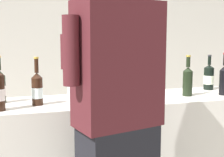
{
  "coord_description": "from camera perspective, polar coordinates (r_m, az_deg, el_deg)",
  "views": [
    {
      "loc": [
        -0.77,
        -2.08,
        1.4
      ],
      "look_at": [
        -0.14,
        0.0,
        1.11
      ],
      "focal_mm": 48.65,
      "sensor_mm": 36.0,
      "label": 1
    }
  ],
  "objects": [
    {
      "name": "wine_bottle_4",
      "position": [
        2.51,
        20.33,
        -0.08
      ],
      "size": [
        0.07,
        0.07,
        0.33
      ],
      "color": "black",
      "rests_on": "counter"
    },
    {
      "name": "wall_back",
      "position": [
        4.74,
        -7.41,
        7.63
      ],
      "size": [
        8.0,
        0.1,
        2.8
      ],
      "primitive_type": "cube",
      "color": "beige",
      "rests_on": "ground_plane"
    },
    {
      "name": "wine_bottle_7",
      "position": [
        2.32,
        3.14,
        -0.33
      ],
      "size": [
        0.08,
        0.08,
        0.32
      ],
      "color": "black",
      "rests_on": "counter"
    },
    {
      "name": "ice_bucket",
      "position": [
        2.09,
        -5.79,
        -1.24
      ],
      "size": [
        0.2,
        0.2,
        0.24
      ],
      "color": "silver",
      "rests_on": "counter"
    },
    {
      "name": "wine_bottle_1",
      "position": [
        2.73,
        17.72,
        0.21
      ],
      "size": [
        0.08,
        0.08,
        0.3
      ],
      "color": "black",
      "rests_on": "counter"
    },
    {
      "name": "wine_bottle_8",
      "position": [
        2.06,
        -13.89,
        -1.88
      ],
      "size": [
        0.07,
        0.07,
        0.32
      ],
      "color": "black",
      "rests_on": "counter"
    },
    {
      "name": "wine_glass",
      "position": [
        2.2,
        2.58,
        -0.56
      ],
      "size": [
        0.07,
        0.07,
        0.18
      ],
      "color": "silver",
      "rests_on": "counter"
    },
    {
      "name": "wine_bottle_6",
      "position": [
        2.07,
        3.37,
        -1.11
      ],
      "size": [
        0.07,
        0.07,
        0.33
      ],
      "color": "black",
      "rests_on": "counter"
    },
    {
      "name": "person_server",
      "position": [
        2.77,
        -3.39,
        -4.01
      ],
      "size": [
        0.59,
        0.25,
        1.72
      ],
      "color": "black",
      "rests_on": "ground_plane"
    },
    {
      "name": "wine_bottle_2",
      "position": [
        2.2,
        -20.32,
        -1.46
      ],
      "size": [
        0.08,
        0.08,
        0.32
      ],
      "color": "black",
      "rests_on": "counter"
    },
    {
      "name": "person_guest",
      "position": [
        1.64,
        1.06,
        -11.46
      ],
      "size": [
        0.58,
        0.34,
        1.76
      ],
      "color": "black",
      "rests_on": "ground_plane"
    },
    {
      "name": "wine_bottle_3",
      "position": [
        2.39,
        14.03,
        -0.3
      ],
      "size": [
        0.07,
        0.07,
        0.31
      ],
      "color": "black",
      "rests_on": "counter"
    },
    {
      "name": "potted_shrub",
      "position": [
        3.68,
        5.0,
        -2.0
      ],
      "size": [
        0.6,
        0.61,
        1.17
      ],
      "color": "brown",
      "rests_on": "ground_plane"
    }
  ]
}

